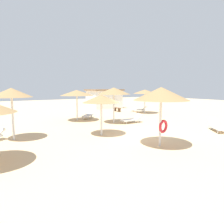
{
  "coord_description": "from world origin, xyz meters",
  "views": [
    {
      "loc": [
        -7.99,
        -9.38,
        2.99
      ],
      "look_at": [
        0.0,
        3.0,
        1.2
      ],
      "focal_mm": 32.44,
      "sensor_mm": 36.0,
      "label": 1
    }
  ],
  "objects_px": {
    "parasol_1": "(77,93)",
    "beach_cabana": "(104,99)",
    "parasol_6": "(161,94)",
    "lounger_1": "(88,115)",
    "lounger_4": "(217,126)",
    "lounger_0": "(132,119)",
    "bench_0": "(117,109)",
    "parked_car": "(103,102)",
    "parasol_2": "(145,92)",
    "parasol_3": "(11,93)",
    "lounger_2": "(139,109)",
    "parasol_0": "(114,91)",
    "parasol_7": "(101,99)"
  },
  "relations": [
    {
      "from": "parasol_1",
      "to": "beach_cabana",
      "type": "bearing_deg",
      "value": 47.11
    },
    {
      "from": "parasol_6",
      "to": "lounger_1",
      "type": "height_order",
      "value": "parasol_6"
    },
    {
      "from": "lounger_1",
      "to": "lounger_4",
      "type": "xyz_separation_m",
      "value": [
        4.88,
        -10.1,
        0.01
      ]
    },
    {
      "from": "lounger_0",
      "to": "bench_0",
      "type": "height_order",
      "value": "lounger_0"
    },
    {
      "from": "lounger_4",
      "to": "parasol_1",
      "type": "bearing_deg",
      "value": 124.43
    },
    {
      "from": "parasol_6",
      "to": "lounger_1",
      "type": "relative_size",
      "value": 1.64
    },
    {
      "from": "parasol_1",
      "to": "lounger_0",
      "type": "height_order",
      "value": "parasol_1"
    },
    {
      "from": "lounger_0",
      "to": "parked_car",
      "type": "relative_size",
      "value": 0.46
    },
    {
      "from": "lounger_4",
      "to": "lounger_1",
      "type": "bearing_deg",
      "value": 115.78
    },
    {
      "from": "parasol_2",
      "to": "lounger_1",
      "type": "distance_m",
      "value": 7.62
    },
    {
      "from": "parasol_1",
      "to": "parasol_3",
      "type": "height_order",
      "value": "parasol_3"
    },
    {
      "from": "lounger_4",
      "to": "lounger_2",
      "type": "bearing_deg",
      "value": 76.58
    },
    {
      "from": "lounger_0",
      "to": "beach_cabana",
      "type": "height_order",
      "value": "beach_cabana"
    },
    {
      "from": "bench_0",
      "to": "parked_car",
      "type": "bearing_deg",
      "value": 78.51
    },
    {
      "from": "parasol_3",
      "to": "lounger_1",
      "type": "bearing_deg",
      "value": 35.3
    },
    {
      "from": "parasol_3",
      "to": "parked_car",
      "type": "height_order",
      "value": "parasol_3"
    },
    {
      "from": "bench_0",
      "to": "parasol_2",
      "type": "bearing_deg",
      "value": -62.02
    },
    {
      "from": "parasol_2",
      "to": "lounger_4",
      "type": "height_order",
      "value": "parasol_2"
    },
    {
      "from": "parasol_1",
      "to": "parked_car",
      "type": "distance_m",
      "value": 12.69
    },
    {
      "from": "parasol_0",
      "to": "parasol_1",
      "type": "xyz_separation_m",
      "value": [
        -2.15,
        2.72,
        -0.18
      ]
    },
    {
      "from": "parasol_2",
      "to": "parasol_7",
      "type": "distance_m",
      "value": 11.83
    },
    {
      "from": "parasol_2",
      "to": "parasol_6",
      "type": "height_order",
      "value": "parasol_6"
    },
    {
      "from": "lounger_4",
      "to": "beach_cabana",
      "type": "distance_m",
      "value": 17.72
    },
    {
      "from": "parked_car",
      "to": "parasol_2",
      "type": "bearing_deg",
      "value": -86.2
    },
    {
      "from": "parasol_2",
      "to": "bench_0",
      "type": "relative_size",
      "value": 1.8
    },
    {
      "from": "lounger_0",
      "to": "parked_car",
      "type": "height_order",
      "value": "parked_car"
    },
    {
      "from": "parasol_1",
      "to": "lounger_4",
      "type": "height_order",
      "value": "parasol_1"
    },
    {
      "from": "parasol_0",
      "to": "parked_car",
      "type": "distance_m",
      "value": 13.8
    },
    {
      "from": "lounger_4",
      "to": "parked_car",
      "type": "distance_m",
      "value": 18.91
    },
    {
      "from": "parasol_3",
      "to": "parasol_1",
      "type": "bearing_deg",
      "value": 36.7
    },
    {
      "from": "parasol_6",
      "to": "lounger_2",
      "type": "relative_size",
      "value": 1.57
    },
    {
      "from": "lounger_0",
      "to": "lounger_4",
      "type": "relative_size",
      "value": 1.03
    },
    {
      "from": "lounger_0",
      "to": "parasol_7",
      "type": "bearing_deg",
      "value": -150.9
    },
    {
      "from": "parasol_7",
      "to": "lounger_2",
      "type": "height_order",
      "value": "parasol_7"
    },
    {
      "from": "bench_0",
      "to": "lounger_4",
      "type": "bearing_deg",
      "value": -93.05
    },
    {
      "from": "parasol_1",
      "to": "lounger_0",
      "type": "xyz_separation_m",
      "value": [
        3.48,
        -3.54,
        -2.2
      ]
    },
    {
      "from": "parasol_7",
      "to": "lounger_0",
      "type": "height_order",
      "value": "parasol_7"
    },
    {
      "from": "lounger_0",
      "to": "parasol_0",
      "type": "bearing_deg",
      "value": 148.44
    },
    {
      "from": "parasol_2",
      "to": "parasol_6",
      "type": "distance_m",
      "value": 13.44
    },
    {
      "from": "parasol_3",
      "to": "lounger_0",
      "type": "height_order",
      "value": "parasol_3"
    },
    {
      "from": "parasol_7",
      "to": "lounger_4",
      "type": "xyz_separation_m",
      "value": [
        7.28,
        -3.29,
        -1.97
      ]
    },
    {
      "from": "parasol_1",
      "to": "parked_car",
      "type": "bearing_deg",
      "value": 49.38
    },
    {
      "from": "lounger_0",
      "to": "lounger_4",
      "type": "xyz_separation_m",
      "value": [
        2.88,
        -5.74,
        0.01
      ]
    },
    {
      "from": "lounger_1",
      "to": "lounger_4",
      "type": "distance_m",
      "value": 11.22
    },
    {
      "from": "parasol_7",
      "to": "bench_0",
      "type": "distance_m",
      "value": 12.94
    },
    {
      "from": "lounger_2",
      "to": "beach_cabana",
      "type": "bearing_deg",
      "value": 102.12
    },
    {
      "from": "lounger_4",
      "to": "lounger_0",
      "type": "bearing_deg",
      "value": 116.63
    },
    {
      "from": "lounger_0",
      "to": "lounger_1",
      "type": "bearing_deg",
      "value": 114.65
    },
    {
      "from": "lounger_0",
      "to": "lounger_2",
      "type": "distance_m",
      "value": 8.02
    },
    {
      "from": "lounger_1",
      "to": "lounger_2",
      "type": "height_order",
      "value": "lounger_2"
    }
  ]
}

